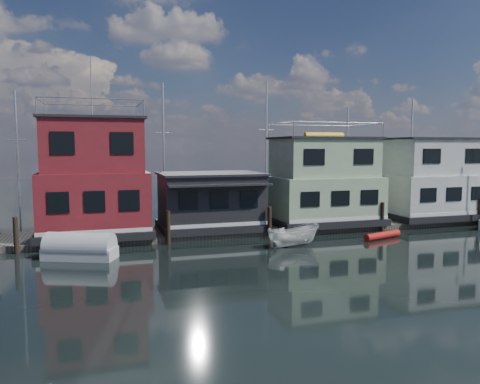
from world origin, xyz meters
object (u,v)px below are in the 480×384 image
object	(u,v)px
motorboat	(293,236)
red_kayak	(382,235)
houseboat_red	(94,180)
tarp_runabout	(80,249)
houseboat_white	(431,180)
houseboat_green	(323,183)
houseboat_dark	(211,201)

from	to	relation	value
motorboat	red_kayak	xyz separation A→B (m)	(6.89, 0.54, -0.46)
houseboat_red	tarp_runabout	world-z (taller)	houseboat_red
houseboat_white	tarp_runabout	bearing A→B (deg)	-169.23
houseboat_green	motorboat	distance (m)	8.21
tarp_runabout	houseboat_dark	bearing A→B (deg)	53.75
houseboat_dark	houseboat_white	size ratio (longest dim) A/B	0.88
houseboat_red	motorboat	bearing A→B (deg)	-25.97
motorboat	houseboat_red	bearing A→B (deg)	59.33
houseboat_red	houseboat_dark	world-z (taller)	houseboat_red
houseboat_green	red_kayak	distance (m)	6.52
tarp_runabout	red_kayak	size ratio (longest dim) A/B	1.28
houseboat_white	tarp_runabout	xyz separation A→B (m)	(-27.85, -5.30, -2.93)
motorboat	red_kayak	size ratio (longest dim) A/B	1.09
houseboat_green	motorboat	xyz separation A→B (m)	(-5.02, -5.84, -2.85)
houseboat_dark	houseboat_green	size ratio (longest dim) A/B	0.88
houseboat_green	motorboat	world-z (taller)	houseboat_green
red_kayak	motorboat	bearing A→B (deg)	166.30
tarp_runabout	houseboat_red	bearing A→B (deg)	103.79
houseboat_white	red_kayak	distance (m)	10.25
motorboat	houseboat_green	bearing A→B (deg)	-45.39
houseboat_green	motorboat	size ratio (longest dim) A/B	2.31
houseboat_red	red_kayak	size ratio (longest dim) A/B	3.55
houseboat_red	houseboat_dark	distance (m)	8.18
houseboat_green	houseboat_white	xyz separation A→B (m)	(10.00, -0.00, -0.01)
tarp_runabout	houseboat_green	bearing A→B (deg)	39.48
tarp_runabout	red_kayak	xyz separation A→B (m)	(19.73, 0.00, -0.36)
houseboat_dark	houseboat_white	world-z (taller)	houseboat_white
houseboat_green	houseboat_dark	bearing A→B (deg)	-179.88
houseboat_red	red_kayak	bearing A→B (deg)	-15.68
houseboat_green	tarp_runabout	distance (m)	18.86
houseboat_red	red_kayak	distance (m)	19.98
houseboat_dark	motorboat	distance (m)	7.26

